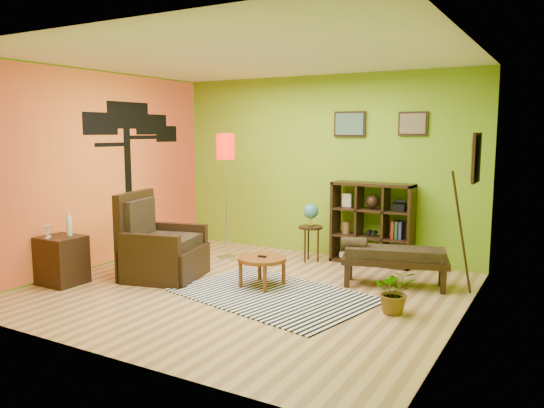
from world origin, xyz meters
The scene contains 11 objects.
ground centered at (0.00, 0.00, 0.00)m, with size 5.00×5.00×0.00m, color tan.
room_shell centered at (-0.09, 0.01, 1.80)m, with size 5.04×4.54×2.82m.
zebra_rug centered at (0.39, -0.03, 0.01)m, with size 2.28×1.52×0.01m, color silver.
coffee_table centered at (0.09, 0.23, 0.33)m, with size 0.62×0.62×0.40m.
armchair centered at (-1.32, -0.07, 0.35)m, with size 1.13×1.13×1.14m.
side_cabinet centered at (-2.20, -0.93, 0.31)m, with size 0.52×0.47×0.93m.
floor_lamp centered at (-1.14, 1.24, 1.55)m, with size 0.29×0.29×1.91m.
globe_table centered at (0.06, 1.70, 0.66)m, with size 0.36×0.36×0.88m.
cube_shelf centered at (0.91, 2.03, 0.60)m, with size 1.20×0.35×1.20m.
bench centered at (1.50, 1.05, 0.39)m, with size 1.38×0.80×0.61m.
potted_plant centered at (1.84, 0.08, 0.19)m, with size 0.45×0.50×0.39m, color #26661E.
Camera 1 is at (3.40, -5.35, 1.94)m, focal length 35.00 mm.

